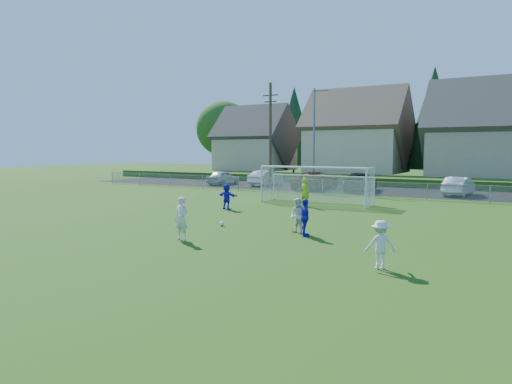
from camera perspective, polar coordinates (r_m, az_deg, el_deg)
ground at (r=17.32m, az=-13.58°, el=-6.74°), size 160.00×160.00×0.00m
asphalt_lot at (r=41.54m, az=13.71°, el=0.23°), size 60.00×60.00×0.00m
grass_embankment at (r=48.73m, az=16.25°, el=1.36°), size 70.00×6.00×0.80m
soccer_ball at (r=21.48m, az=-4.30°, el=-3.98°), size 0.22×0.22×0.22m
player_white_a at (r=18.22m, az=-9.30°, el=-3.32°), size 0.64×0.43×1.72m
player_white_b at (r=19.52m, az=5.27°, el=-2.99°), size 0.89×0.78×1.52m
player_white_c at (r=14.24m, az=15.26°, el=-6.36°), size 1.10×0.96×1.47m
player_blue_a at (r=18.91m, az=6.15°, el=-3.20°), size 0.77×0.99×1.56m
player_blue_b at (r=27.45m, az=-3.68°, el=-0.57°), size 1.47×0.65×1.53m
goalkeeper at (r=28.83m, az=6.14°, el=-0.05°), size 0.74×0.58×1.78m
car_a at (r=46.90m, az=-4.13°, el=1.81°), size 1.72×4.24×1.44m
car_b at (r=45.63m, az=1.27°, el=1.77°), size 1.72×4.62×1.51m
car_c at (r=41.76m, az=7.48°, el=1.44°), size 2.92×5.82×1.58m
car_d at (r=40.50m, az=12.89°, el=1.24°), size 2.86×5.70×1.59m
car_f at (r=38.90m, az=24.02°, el=0.65°), size 2.07×4.57×1.46m
soccer_goal at (r=30.65m, az=7.62°, el=1.62°), size 7.42×1.90×2.50m
chainlink_fence at (r=36.27m, az=11.24°, el=0.55°), size 52.06×0.06×1.20m
streetlight at (r=41.50m, az=7.33°, el=7.01°), size 1.38×0.18×9.00m
utility_pole at (r=44.62m, az=1.81°, el=7.33°), size 1.60×0.26×10.00m
houses_row at (r=55.64m, az=20.34°, el=8.85°), size 53.90×11.45×13.27m
tree_row at (r=61.94m, az=20.50°, el=8.06°), size 65.98×12.36×13.80m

